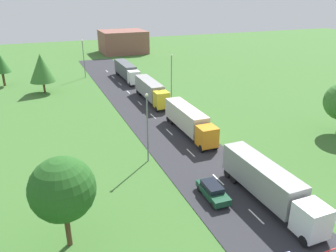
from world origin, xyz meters
TOP-DOWN VIEW (x-y plane):
  - road at (0.00, 24.50)m, footprint 10.00×140.00m
  - lane_marking_centre at (0.00, 19.24)m, footprint 0.16×118.31m
  - truck_lead at (2.33, 13.06)m, footprint 2.59×13.49m
  - truck_second at (2.51, 31.80)m, footprint 2.56×13.28m
  - truck_third at (2.51, 48.80)m, footprint 2.63×13.56m
  - truck_fourth at (2.62, 66.87)m, footprint 2.51×14.26m
  - car_second at (-2.31, 15.76)m, footprint 1.98×4.63m
  - lamppost_second at (-5.87, 25.85)m, footprint 0.36×0.36m
  - lamppost_third at (6.01, 47.06)m, footprint 0.36×0.36m
  - lamppost_fourth at (-6.29, 72.75)m, footprint 0.36×0.36m
  - tree_oak at (-16.75, 14.25)m, footprint 5.27×5.27m
  - tree_birch at (-16.28, 62.49)m, footprint 5.18×5.18m
  - tree_lime at (-24.37, 71.73)m, footprint 3.87×3.87m
  - distant_building at (11.59, 104.01)m, footprint 14.74×12.99m

SIDE VIEW (x-z plane):
  - road at x=0.00m, z-range 0.00..0.06m
  - lane_marking_centre at x=0.00m, z-range 0.06..0.07m
  - car_second at x=-2.31m, z-range 0.10..1.58m
  - truck_second at x=2.51m, z-range 0.32..4.05m
  - truck_third at x=2.51m, z-range 0.33..4.09m
  - truck_lead at x=2.33m, z-range 0.32..4.11m
  - truck_fourth at x=2.62m, z-range 0.33..4.11m
  - distant_building at x=11.59m, z-range 0.00..7.34m
  - lamppost_second at x=-5.87m, z-range 0.48..9.28m
  - lamppost_fourth at x=-6.29m, z-range 0.49..9.57m
  - lamppost_third at x=6.01m, z-range 0.49..9.59m
  - tree_lime at x=-24.37m, z-range 1.47..8.77m
  - tree_birch at x=-16.28m, z-range 1.18..9.27m
  - tree_oak at x=-16.75m, z-range 1.38..9.44m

